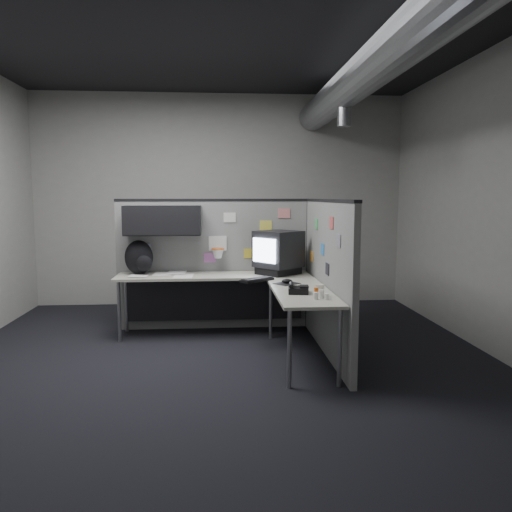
{
  "coord_description": "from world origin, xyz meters",
  "views": [
    {
      "loc": [
        -0.05,
        -4.92,
        1.66
      ],
      "look_at": [
        0.36,
        0.35,
        1.03
      ],
      "focal_mm": 35.0,
      "sensor_mm": 36.0,
      "label": 1
    }
  ],
  "objects": [
    {
      "name": "backpack",
      "position": [
        -0.98,
        1.07,
        0.93
      ],
      "size": [
        0.38,
        0.34,
        0.41
      ],
      "rotation": [
        0.0,
        0.0,
        0.24
      ],
      "color": "black",
      "rests_on": "desk"
    },
    {
      "name": "papers",
      "position": [
        -0.67,
        1.02,
        0.74
      ],
      "size": [
        0.75,
        0.53,
        0.01
      ],
      "rotation": [
        0.0,
        0.0,
        -0.04
      ],
      "color": "white",
      "rests_on": "desk"
    },
    {
      "name": "desk",
      "position": [
        0.15,
        0.7,
        0.61
      ],
      "size": [
        2.31,
        2.11,
        0.73
      ],
      "color": "#ACAB9B",
      "rests_on": "ground"
    },
    {
      "name": "monitor",
      "position": [
        0.67,
        0.97,
        1.0
      ],
      "size": [
        0.64,
        0.64,
        0.52
      ],
      "rotation": [
        0.0,
        0.0,
        -0.09
      ],
      "color": "black",
      "rests_on": "desk"
    },
    {
      "name": "bottles",
      "position": [
        0.88,
        -0.49,
        0.77
      ],
      "size": [
        0.14,
        0.17,
        0.09
      ],
      "rotation": [
        0.0,
        0.0,
        0.04
      ],
      "color": "silver",
      "rests_on": "desk"
    },
    {
      "name": "partition_back",
      "position": [
        -0.25,
        1.23,
        1.0
      ],
      "size": [
        2.44,
        0.42,
        1.63
      ],
      "color": "slate",
      "rests_on": "ground"
    },
    {
      "name": "cup",
      "position": [
        0.89,
        -0.41,
        0.79
      ],
      "size": [
        0.1,
        0.1,
        0.12
      ],
      "primitive_type": "cylinder",
      "rotation": [
        0.0,
        0.0,
        -0.24
      ],
      "color": "beige",
      "rests_on": "desk"
    },
    {
      "name": "mouse",
      "position": [
        0.68,
        0.29,
        0.75
      ],
      "size": [
        0.31,
        0.3,
        0.05
      ],
      "rotation": [
        0.0,
        0.0,
        -0.14
      ],
      "color": "black",
      "rests_on": "desk"
    },
    {
      "name": "room",
      "position": [
        0.56,
        0.0,
        2.1
      ],
      "size": [
        5.62,
        5.62,
        3.22
      ],
      "color": "black",
      "rests_on": "ground"
    },
    {
      "name": "phone",
      "position": [
        0.72,
        -0.22,
        0.77
      ],
      "size": [
        0.22,
        0.23,
        0.1
      ],
      "rotation": [
        0.0,
        0.0,
        -0.31
      ],
      "color": "black",
      "rests_on": "desk"
    },
    {
      "name": "keyboard",
      "position": [
        0.38,
        0.48,
        0.75
      ],
      "size": [
        0.4,
        0.37,
        0.04
      ],
      "rotation": [
        0.0,
        0.0,
        -0.1
      ],
      "color": "black",
      "rests_on": "desk"
    },
    {
      "name": "partition_right",
      "position": [
        1.1,
        0.22,
        0.82
      ],
      "size": [
        0.07,
        2.23,
        1.63
      ],
      "color": "slate",
      "rests_on": "ground"
    }
  ]
}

